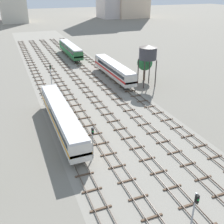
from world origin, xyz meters
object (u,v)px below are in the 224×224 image
object	(u,v)px
diesel_railcar_centre_mid	(70,49)
signal_post_near	(194,210)
passenger_coach_far_left_nearest	(62,116)
water_tower	(148,53)
signal_post_mid	(93,138)
diesel_railcar_centre_right_near	(114,69)
signal_post_nearest	(51,73)

from	to	relation	value
diesel_railcar_centre_mid	signal_post_near	size ratio (longest dim) A/B	3.98
passenger_coach_far_left_nearest	water_tower	xyz separation A→B (m)	(22.73, 14.07, 5.04)
signal_post_near	signal_post_mid	world-z (taller)	signal_post_near
signal_post_near	diesel_railcar_centre_mid	bearing A→B (deg)	84.79
diesel_railcar_centre_right_near	signal_post_nearest	distance (m)	15.32
passenger_coach_far_left_nearest	water_tower	distance (m)	27.21
signal_post_nearest	signal_post_mid	world-z (taller)	signal_post_nearest
water_tower	passenger_coach_far_left_nearest	bearing A→B (deg)	-148.24
passenger_coach_far_left_nearest	signal_post_nearest	bearing A→B (deg)	84.23
diesel_railcar_centre_right_near	signal_post_mid	distance (m)	33.75
diesel_railcar_centre_right_near	signal_post_near	xyz separation A→B (m)	(-10.93, -45.46, 0.69)
diesel_railcar_centre_mid	signal_post_mid	xyz separation A→B (m)	(-10.93, -56.55, 0.40)
water_tower	diesel_railcar_centre_mid	bearing A→B (deg)	106.00
signal_post_mid	diesel_railcar_centre_mid	bearing A→B (deg)	79.06
signal_post_nearest	signal_post_near	bearing A→B (deg)	-84.56
diesel_railcar_centre_mid	signal_post_nearest	distance (m)	28.23
passenger_coach_far_left_nearest	signal_post_nearest	size ratio (longest dim) A/B	4.29
diesel_railcar_centre_mid	signal_post_nearest	size ratio (longest dim) A/B	3.99
diesel_railcar_centre_right_near	water_tower	bearing A→B (deg)	-53.48
signal_post_near	signal_post_mid	bearing A→B (deg)	105.86
diesel_railcar_centre_right_near	signal_post_mid	world-z (taller)	signal_post_mid
passenger_coach_far_left_nearest	diesel_railcar_centre_right_near	bearing A→B (deg)	50.44
diesel_railcar_centre_mid	signal_post_nearest	world-z (taller)	signal_post_nearest
diesel_railcar_centre_mid	signal_post_near	bearing A→B (deg)	-95.21
signal_post_mid	signal_post_nearest	bearing A→B (deg)	90.00
passenger_coach_far_left_nearest	signal_post_nearest	world-z (taller)	signal_post_nearest
passenger_coach_far_left_nearest	signal_post_mid	xyz separation A→B (m)	(2.19, -8.92, 0.38)
diesel_railcar_centre_right_near	signal_post_near	distance (m)	46.76
diesel_railcar_centre_right_near	signal_post_mid	size ratio (longest dim) A/B	4.40
passenger_coach_far_left_nearest	signal_post_near	size ratio (longest dim) A/B	4.27
signal_post_nearest	diesel_railcar_centre_mid	bearing A→B (deg)	67.22
signal_post_nearest	water_tower	bearing A→B (deg)	-20.15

